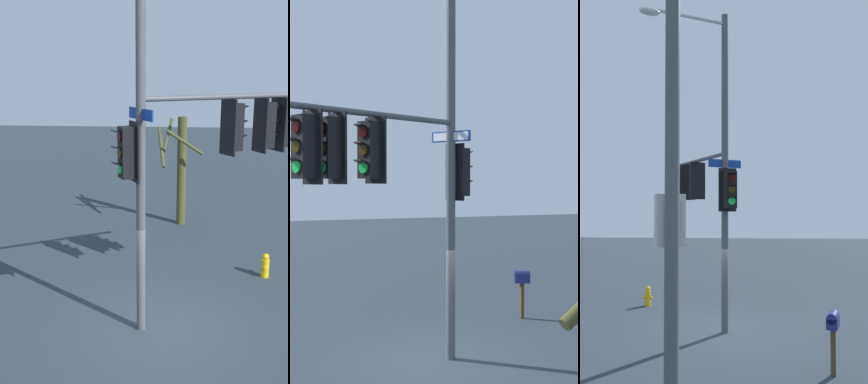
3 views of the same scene
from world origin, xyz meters
TOP-DOWN VIEW (x-y plane):
  - ground_plane at (0.00, 0.00)m, footprint 80.00×80.00m
  - main_signal_pole_assembly at (-0.76, 0.69)m, footprint 2.92×5.74m
  - secondary_pole_assembly at (-0.37, -7.03)m, footprint 0.58×0.81m
  - fire_hydrant at (-3.20, 2.97)m, footprint 0.38×0.24m
  - mailbox at (2.62, -3.57)m, footprint 0.36×0.49m

SIDE VIEW (x-z plane):
  - ground_plane at x=0.00m, z-range 0.00..0.00m
  - fire_hydrant at x=-3.20m, z-range -0.02..0.71m
  - mailbox at x=2.62m, z-range 0.40..1.81m
  - secondary_pole_assembly at x=-0.37m, z-range -0.14..7.78m
  - main_signal_pole_assembly at x=-0.76m, z-range 0.16..9.80m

